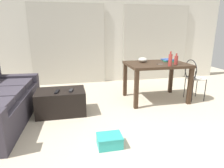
# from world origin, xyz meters

# --- Properties ---
(ground_plane) EXTENTS (8.36, 8.36, 0.00)m
(ground_plane) POSITION_xyz_m (0.00, 1.34, 0.00)
(ground_plane) COLOR beige
(wall_back) EXTENTS (6.20, 0.10, 2.42)m
(wall_back) POSITION_xyz_m (0.00, 3.48, 1.21)
(wall_back) COLOR silver
(wall_back) RESTS_ON ground
(curtains) EXTENTS (4.24, 0.03, 2.03)m
(curtains) POSITION_xyz_m (0.00, 3.40, 1.01)
(curtains) COLOR beige
(curtains) RESTS_ON ground
(coffee_table) EXTENTS (0.81, 0.54, 0.41)m
(coffee_table) POSITION_xyz_m (-1.37, 1.47, 0.21)
(coffee_table) COLOR black
(coffee_table) RESTS_ON ground
(craft_table) EXTENTS (1.18, 0.84, 0.76)m
(craft_table) POSITION_xyz_m (0.50, 1.77, 0.65)
(craft_table) COLOR #382619
(craft_table) RESTS_ON ground
(wire_chair) EXTENTS (0.40, 0.40, 0.83)m
(wire_chair) POSITION_xyz_m (1.24, 1.62, 0.52)
(wire_chair) COLOR silver
(wire_chair) RESTS_ON ground
(bottle_near) EXTENTS (0.07, 0.07, 0.21)m
(bottle_near) POSITION_xyz_m (0.79, 1.55, 0.85)
(bottle_near) COLOR #99332D
(bottle_near) RESTS_ON craft_table
(bottle_far) EXTENTS (0.07, 0.07, 0.26)m
(bottle_far) POSITION_xyz_m (0.59, 1.42, 0.88)
(bottle_far) COLOR #99332D
(bottle_far) RESTS_ON craft_table
(bowl) EXTENTS (0.19, 0.19, 0.10)m
(bowl) POSITION_xyz_m (0.27, 1.94, 0.81)
(bowl) COLOR beige
(bowl) RESTS_ON craft_table
(book_stack) EXTENTS (0.24, 0.26, 0.05)m
(book_stack) POSITION_xyz_m (0.82, 1.93, 0.79)
(book_stack) COLOR #2D7F56
(book_stack) RESTS_ON craft_table
(scissors) EXTENTS (0.11, 0.05, 0.00)m
(scissors) POSITION_xyz_m (0.48, 1.64, 0.77)
(scissors) COLOR #9EA0A5
(scissors) RESTS_ON craft_table
(tv_remote_primary) EXTENTS (0.08, 0.19, 0.02)m
(tv_remote_primary) POSITION_xyz_m (-1.42, 1.39, 0.42)
(tv_remote_primary) COLOR black
(tv_remote_primary) RESTS_ON coffee_table
(tv_remote_secondary) EXTENTS (0.08, 0.16, 0.03)m
(tv_remote_secondary) POSITION_xyz_m (-1.19, 1.40, 0.43)
(tv_remote_secondary) COLOR #232326
(tv_remote_secondary) RESTS_ON coffee_table
(shoebox) EXTENTS (0.31, 0.25, 0.15)m
(shoebox) POSITION_xyz_m (-0.75, 0.31, 0.08)
(shoebox) COLOR #33B2AD
(shoebox) RESTS_ON ground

